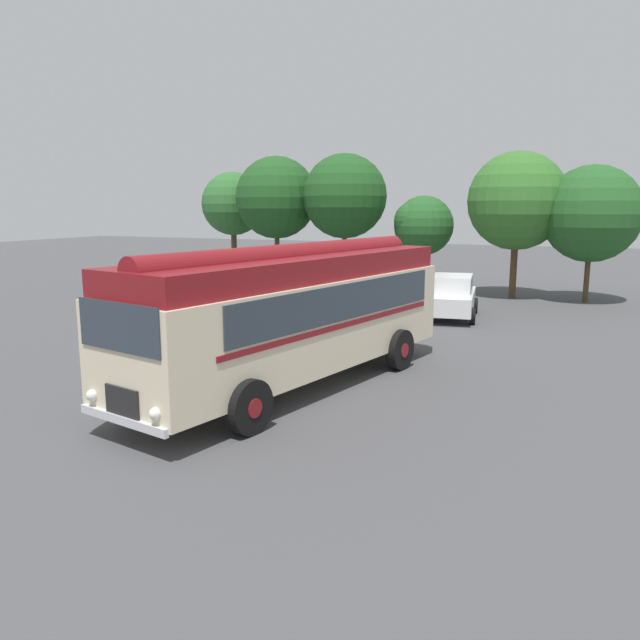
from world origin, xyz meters
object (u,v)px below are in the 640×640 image
(car_mid_left, at_px, (452,296))
(traffic_cone, at_px, (134,368))
(car_near_left, at_px, (393,293))
(vintage_bus, at_px, (295,310))

(car_mid_left, relative_size, traffic_cone, 7.98)
(traffic_cone, bearing_deg, car_mid_left, 65.50)
(car_mid_left, bearing_deg, car_near_left, 177.63)
(vintage_bus, relative_size, traffic_cone, 18.87)
(car_mid_left, distance_m, traffic_cone, 13.42)
(vintage_bus, bearing_deg, car_mid_left, 82.38)
(car_near_left, relative_size, car_mid_left, 0.98)
(car_near_left, bearing_deg, vintage_bus, -85.27)
(traffic_cone, bearing_deg, car_near_left, 75.71)
(vintage_bus, bearing_deg, traffic_cone, -165.76)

